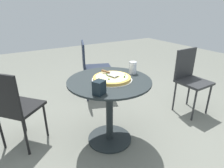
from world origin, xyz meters
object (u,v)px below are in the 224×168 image
patio_chair_corner (92,65)px  napkin_dispenser (99,88)px  patio_table (109,99)px  patio_chair_far (14,105)px  drinking_cup (133,68)px  patio_chair_near (190,76)px  pizza_server (109,73)px  pizza_on_tray (112,78)px

patio_chair_corner → napkin_dispenser: bearing=-23.5°
patio_table → patio_chair_corner: patio_chair_corner is taller
napkin_dispenser → patio_chair_far: size_ratio=0.14×
drinking_cup → patio_chair_far: (-0.35, -1.15, -0.28)m
patio_table → patio_chair_corner: bearing=162.7°
patio_chair_near → pizza_server: bearing=-92.5°
patio_chair_corner → pizza_on_tray: bearing=-15.9°
drinking_cup → napkin_dispenser: drinking_cup is taller
patio_chair_corner → patio_chair_far: bearing=-59.5°
pizza_on_tray → patio_chair_corner: 1.15m
drinking_cup → patio_chair_near: 0.97m
patio_table → patio_chair_far: size_ratio=0.98×
pizza_on_tray → pizza_server: bearing=179.7°
patio_table → patio_chair_far: (-0.39, -0.84, -0.00)m
patio_chair_near → patio_table: bearing=-90.4°
pizza_server → patio_chair_far: 0.97m
pizza_on_tray → patio_chair_corner: patio_chair_corner is taller
patio_chair_near → patio_chair_far: size_ratio=1.01×
pizza_on_tray → pizza_server: size_ratio=1.83×
pizza_server → patio_chair_far: patio_chair_far is taller
patio_chair_corner → drinking_cup: bearing=-1.6°
patio_chair_corner → patio_chair_near: bearing=39.5°
patio_chair_far → patio_chair_corner: (-0.69, 1.18, 0.03)m
pizza_on_tray → napkin_dispenser: napkin_dispenser is taller
drinking_cup → patio_chair_corner: 1.08m
pizza_server → patio_chair_near: (0.05, 1.21, -0.25)m
drinking_cup → pizza_server: bearing=-91.9°
patio_table → patio_chair_far: patio_chair_far is taller
patio_chair_near → patio_chair_far: (-0.40, -2.08, -0.01)m
patio_table → drinking_cup: bearing=96.4°
patio_chair_far → napkin_dispenser: bearing=44.6°
patio_chair_far → pizza_on_tray: bearing=65.4°
drinking_cup → patio_chair_far: bearing=-107.1°
patio_table → patio_chair_far: bearing=-114.8°
drinking_cup → napkin_dispenser: size_ratio=1.09×
napkin_dispenser → pizza_on_tray: bearing=13.0°
pizza_on_tray → patio_chair_near: (0.00, 1.21, -0.22)m
patio_table → napkin_dispenser: (0.23, -0.23, 0.27)m
pizza_server → patio_chair_corner: bearing=163.3°
napkin_dispenser → patio_chair_corner: patio_chair_corner is taller
patio_table → patio_chair_corner: (-1.08, 0.34, 0.02)m
napkin_dispenser → patio_chair_near: bearing=-19.1°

